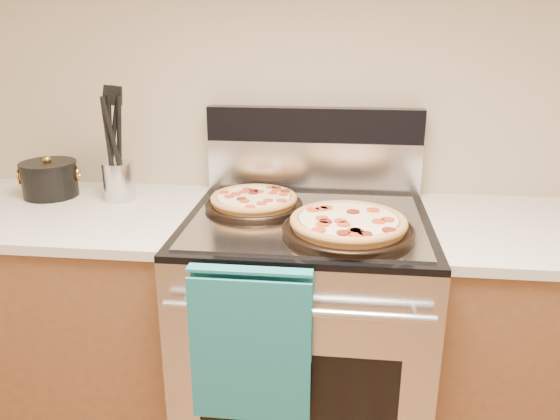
# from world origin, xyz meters

# --- Properties ---
(wall_back) EXTENTS (4.00, 0.00, 4.00)m
(wall_back) POSITION_xyz_m (0.00, 2.00, 1.35)
(wall_back) COLOR tan
(wall_back) RESTS_ON ground
(range_body) EXTENTS (0.76, 0.68, 0.90)m
(range_body) POSITION_xyz_m (0.00, 1.65, 0.45)
(range_body) COLOR #B7B7BC
(range_body) RESTS_ON ground
(oven_window) EXTENTS (0.56, 0.01, 0.40)m
(oven_window) POSITION_xyz_m (0.00, 1.31, 0.45)
(oven_window) COLOR black
(oven_window) RESTS_ON range_body
(cooktop) EXTENTS (0.76, 0.68, 0.02)m
(cooktop) POSITION_xyz_m (0.00, 1.65, 0.91)
(cooktop) COLOR black
(cooktop) RESTS_ON range_body
(backsplash_lower) EXTENTS (0.76, 0.06, 0.18)m
(backsplash_lower) POSITION_xyz_m (0.00, 1.96, 1.01)
(backsplash_lower) COLOR silver
(backsplash_lower) RESTS_ON cooktop
(backsplash_upper) EXTENTS (0.76, 0.06, 0.12)m
(backsplash_upper) POSITION_xyz_m (0.00, 1.96, 1.16)
(backsplash_upper) COLOR black
(backsplash_upper) RESTS_ON backsplash_lower
(oven_handle) EXTENTS (0.70, 0.03, 0.03)m
(oven_handle) POSITION_xyz_m (0.00, 1.27, 0.80)
(oven_handle) COLOR silver
(oven_handle) RESTS_ON range_body
(dish_towel) EXTENTS (0.32, 0.05, 0.42)m
(dish_towel) POSITION_xyz_m (-0.12, 1.27, 0.70)
(dish_towel) COLOR #15686D
(dish_towel) RESTS_ON oven_handle
(foil_sheet) EXTENTS (0.70, 0.55, 0.01)m
(foil_sheet) POSITION_xyz_m (0.00, 1.62, 0.92)
(foil_sheet) COLOR gray
(foil_sheet) RESTS_ON cooktop
(cabinet_left) EXTENTS (1.00, 0.62, 0.88)m
(cabinet_left) POSITION_xyz_m (-0.88, 1.68, 0.44)
(cabinet_left) COLOR brown
(cabinet_left) RESTS_ON ground
(countertop_left) EXTENTS (1.02, 0.64, 0.03)m
(countertop_left) POSITION_xyz_m (-0.88, 1.68, 0.90)
(countertop_left) COLOR beige
(countertop_left) RESTS_ON cabinet_left
(pepperoni_pizza_back) EXTENTS (0.40, 0.40, 0.04)m
(pepperoni_pizza_back) POSITION_xyz_m (-0.18, 1.72, 0.95)
(pepperoni_pizza_back) COLOR #BF7A3A
(pepperoni_pizza_back) RESTS_ON foil_sheet
(pepperoni_pizza_front) EXTENTS (0.47, 0.47, 0.05)m
(pepperoni_pizza_front) POSITION_xyz_m (0.13, 1.52, 0.95)
(pepperoni_pizza_front) COLOR #BF7A3A
(pepperoni_pizza_front) RESTS_ON foil_sheet
(utensil_crock) EXTENTS (0.14, 0.14, 0.14)m
(utensil_crock) POSITION_xyz_m (-0.67, 1.80, 0.98)
(utensil_crock) COLOR silver
(utensil_crock) RESTS_ON countertop_left
(saucepan) EXTENTS (0.24, 0.24, 0.11)m
(saucepan) POSITION_xyz_m (-0.93, 1.81, 0.97)
(saucepan) COLOR black
(saucepan) RESTS_ON countertop_left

